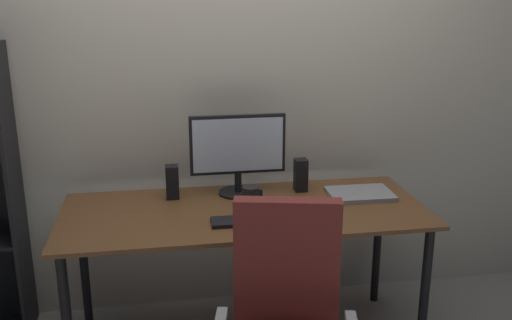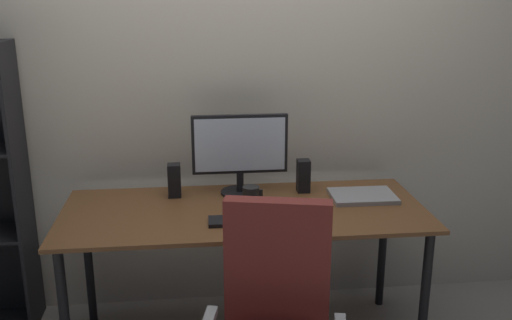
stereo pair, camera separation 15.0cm
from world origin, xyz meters
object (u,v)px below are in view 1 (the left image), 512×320
Objects in this scene: mouse at (294,216)px; speaker_left at (172,182)px; desk at (245,224)px; speaker_right at (301,175)px; keyboard at (243,221)px; laptop at (360,194)px; monitor at (237,150)px; coffee_mug at (251,196)px.

speaker_left is at bearing 135.63° from mouse.
desk is 10.21× the size of speaker_right.
mouse reaches higher than keyboard.
speaker_right is at bearing 156.16° from laptop.
speaker_left is at bearing -178.62° from monitor.
monitor is at bearing 178.62° from speaker_right.
coffee_mug is at bearing -174.96° from laptop.
coffee_mug is (-0.16, 0.21, 0.03)m from mouse.
coffee_mug reaches higher than laptop.
speaker_left is (-0.33, 0.21, 0.16)m from desk.
monitor is (-0.00, 0.22, 0.31)m from desk.
desk is 5.98× the size of keyboard.
desk is 0.19m from keyboard.
speaker_left is at bearing 180.00° from speaker_right.
mouse is 0.56× the size of speaker_right.
laptop is at bearing 21.89° from mouse.
laptop is at bearing 22.63° from keyboard.
keyboard is at bearing -100.36° from desk.
laptop is 0.32m from speaker_right.
speaker_right is (0.36, 0.38, 0.08)m from keyboard.
desk is 18.07× the size of mouse.
speaker_left and speaker_right have the same top height.
speaker_left is 1.00× the size of speaker_right.
speaker_left reaches higher than keyboard.
speaker_right is (0.33, 0.21, 0.16)m from desk.
keyboard is (-0.03, -0.39, -0.23)m from monitor.
mouse is at bearing 2.10° from keyboard.
keyboard reaches higher than desk.
monitor reaches higher than speaker_right.
laptop is 1.88× the size of speaker_right.
keyboard is 0.68m from laptop.
laptop is at bearing -12.70° from monitor.
laptop is 1.88× the size of speaker_left.
desk is 0.38m from monitor.
monitor is at bearing 90.83° from desk.
mouse is at bearing -34.99° from speaker_left.
laptop is 0.95m from speaker_left.
desk is at bearing -132.68° from coffee_mug.
monitor is 0.49m from mouse.
laptop is (0.57, 0.04, -0.04)m from coffee_mug.
speaker_left is at bearing 129.99° from keyboard.
mouse is 0.47m from laptop.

